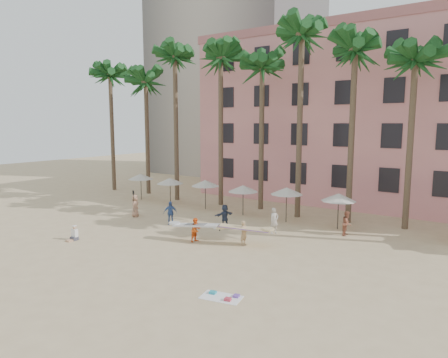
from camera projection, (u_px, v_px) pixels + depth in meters
ground at (142, 259)px, 22.56m from camera, size 120.00×120.00×0.00m
pink_hotel at (387, 119)px, 38.74m from camera, size 35.00×14.00×16.00m
grey_tower at (237, 7)px, 60.19m from camera, size 22.00×18.00×50.00m
palm_row at (276, 57)px, 32.71m from camera, size 44.40×5.40×16.30m
umbrella_row at (223, 185)px, 34.12m from camera, size 22.50×2.70×2.73m
beach_towel at (223, 297)px, 17.57m from camera, size 1.96×1.33×0.14m
carrier_yellow at (244, 231)px, 24.97m from camera, size 3.07×2.04×1.58m
carrier_white at (196, 229)px, 25.76m from camera, size 3.16×1.52×1.56m
beachgoers at (221, 215)px, 29.59m from camera, size 16.85×5.58×1.83m
paddle at (134, 200)px, 32.32m from camera, size 0.18×0.04×2.23m
seated_man at (74, 235)px, 26.13m from camera, size 0.43×0.74×0.97m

